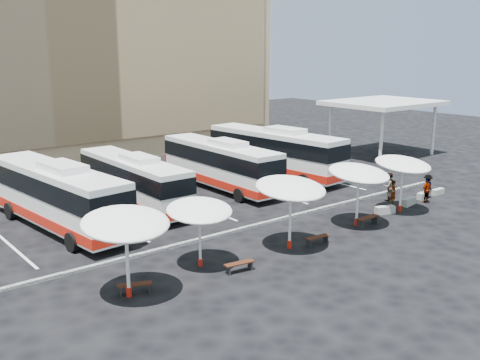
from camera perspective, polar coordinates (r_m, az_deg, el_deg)
ground at (r=32.31m, az=1.94°, el=-5.02°), size 120.00×120.00×0.00m
sandstone_building at (r=58.69m, az=-19.34°, el=15.05°), size 42.00×18.25×29.60m
service_canopy at (r=55.38m, az=14.37°, el=7.47°), size 10.00×8.00×5.20m
curb_divider at (r=32.65m, az=1.37°, el=-4.68°), size 34.00×0.25×0.15m
bay_lines at (r=38.47m, az=-5.82°, el=-2.04°), size 24.15×12.00×0.01m
bus_0 at (r=33.66m, az=-18.20°, el=-1.35°), size 3.83×12.70×3.97m
bus_1 at (r=36.87m, az=-10.80°, el=0.01°), size 2.69×11.24×3.56m
bus_2 at (r=41.06m, az=-2.04°, el=1.73°), size 2.87×11.76×3.72m
bus_3 at (r=45.06m, az=3.55°, el=2.97°), size 3.82×12.92×4.04m
sunshade_0 at (r=23.30m, az=-11.55°, el=-4.36°), size 4.02×4.06×3.78m
sunshade_1 at (r=26.25m, az=-4.14°, el=-3.12°), size 3.83×3.85×3.25m
sunshade_2 at (r=28.53m, az=5.17°, el=-0.85°), size 3.74×3.79×3.78m
sunshade_3 at (r=32.83m, az=11.98°, el=0.65°), size 3.61×3.65×3.68m
sunshade_4 at (r=36.36m, az=16.22°, el=1.52°), size 3.49×3.54×3.60m
wood_bench_0 at (r=24.55m, az=-10.63°, el=-10.54°), size 1.50×0.95×0.45m
wood_bench_1 at (r=26.33m, az=-0.06°, el=-8.60°), size 1.52×0.60×0.45m
wood_bench_2 at (r=30.07m, az=7.87°, el=-5.89°), size 1.48×0.52×0.44m
wood_bench_3 at (r=33.70m, az=12.84°, el=-3.88°), size 1.68×0.47×0.51m
conc_bench_0 at (r=36.31m, az=14.51°, el=-2.97°), size 1.36×0.83×0.48m
conc_bench_1 at (r=38.65m, az=16.77°, el=-2.12°), size 1.36×0.65×0.49m
conc_bench_2 at (r=40.65m, az=18.08°, el=-1.49°), size 1.22×0.59×0.44m
conc_bench_3 at (r=42.10m, az=19.47°, el=-1.12°), size 1.08×0.36×0.41m
passenger_0 at (r=38.19m, az=15.35°, el=-1.28°), size 0.73×0.71×1.68m
passenger_1 at (r=39.32m, az=14.89°, el=-0.66°), size 1.07×0.91×1.91m
passenger_2 at (r=39.49m, az=18.45°, el=-1.02°), size 1.00×0.44×1.68m
passenger_3 at (r=40.64m, az=18.51°, el=-0.63°), size 1.23×0.96×1.68m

